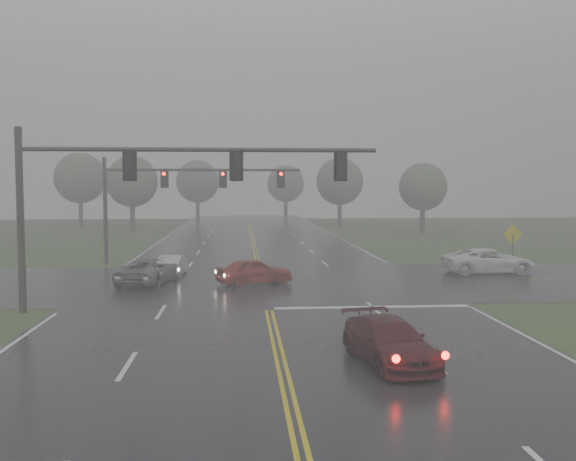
{
  "coord_description": "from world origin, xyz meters",
  "views": [
    {
      "loc": [
        -1.19,
        -12.66,
        5.27
      ],
      "look_at": [
        0.96,
        16.0,
        3.26
      ],
      "focal_mm": 40.0,
      "sensor_mm": 36.0,
      "label": 1
    }
  ],
  "objects": [
    {
      "name": "car_grey",
      "position": [
        -6.08,
        21.92,
        0.0
      ],
      "size": [
        3.36,
        5.34,
        1.38
      ],
      "primitive_type": "imported",
      "rotation": [
        0.0,
        0.0,
        2.91
      ],
      "color": "#515458",
      "rests_on": "ground"
    },
    {
      "name": "sedan_maroon",
      "position": [
        3.2,
        5.74,
        0.0
      ],
      "size": [
        2.54,
        4.72,
        1.3
      ],
      "primitive_type": "imported",
      "rotation": [
        0.0,
        0.0,
        0.17
      ],
      "color": "#3C0B0E",
      "rests_on": "ground"
    },
    {
      "name": "sign_diamond_east",
      "position": [
        15.18,
        24.64,
        2.0
      ],
      "size": [
        1.23,
        0.21,
        2.97
      ],
      "rotation": [
        0.0,
        0.0,
        0.13
      ],
      "color": "black",
      "rests_on": "ground"
    },
    {
      "name": "tree_nw_a",
      "position": [
        -13.68,
        62.91,
        5.73
      ],
      "size": [
        5.94,
        5.94,
        8.72
      ],
      "color": "#312820",
      "rests_on": "ground"
    },
    {
      "name": "stop_bar",
      "position": [
        4.5,
        14.4,
        0.0
      ],
      "size": [
        8.5,
        0.5,
        0.01
      ],
      "primitive_type": "cube",
      "color": "silver",
      "rests_on": "ground"
    },
    {
      "name": "sedan_silver",
      "position": [
        -5.13,
        24.82,
        0.0
      ],
      "size": [
        1.62,
        3.84,
        1.23
      ],
      "primitive_type": "imported",
      "rotation": [
        0.0,
        0.0,
        3.06
      ],
      "color": "#B4B7BC",
      "rests_on": "ground"
    },
    {
      "name": "tree_ne_a",
      "position": [
        11.48,
        68.38,
        5.79
      ],
      "size": [
        5.99,
        5.99,
        8.8
      ],
      "color": "#312820",
      "rests_on": "ground"
    },
    {
      "name": "pickup_white",
      "position": [
        13.67,
        24.5,
        0.0
      ],
      "size": [
        5.41,
        2.55,
        1.49
      ],
      "primitive_type": "imported",
      "rotation": [
        0.0,
        0.0,
        1.58
      ],
      "color": "white",
      "rests_on": "ground"
    },
    {
      "name": "tree_n_mid",
      "position": [
        -7.19,
        78.96,
        5.84
      ],
      "size": [
        6.05,
        6.05,
        8.89
      ],
      "color": "#312820",
      "rests_on": "ground"
    },
    {
      "name": "ground",
      "position": [
        0.0,
        0.0,
        0.0
      ],
      "size": [
        180.0,
        180.0,
        0.0
      ],
      "primitive_type": "plane",
      "color": "#26401B",
      "rests_on": "ground"
    },
    {
      "name": "tree_nw_b",
      "position": [
        -21.44,
        70.58,
        6.22
      ],
      "size": [
        6.44,
        6.44,
        9.45
      ],
      "color": "#312820",
      "rests_on": "ground"
    },
    {
      "name": "cross_street",
      "position": [
        0.0,
        22.0,
        0.0
      ],
      "size": [
        120.0,
        14.0,
        0.02
      ],
      "primitive_type": "cube",
      "color": "black",
      "rests_on": "ground"
    },
    {
      "name": "tree_e_near",
      "position": [
        19.1,
        57.36,
        5.12
      ],
      "size": [
        5.31,
        5.31,
        7.8
      ],
      "color": "#312820",
      "rests_on": "ground"
    },
    {
      "name": "main_road",
      "position": [
        0.0,
        20.0,
        0.0
      ],
      "size": [
        18.0,
        160.0,
        0.02
      ],
      "primitive_type": "cube",
      "color": "black",
      "rests_on": "ground"
    },
    {
      "name": "signal_gantry_near",
      "position": [
        -5.54,
        14.4,
        5.42
      ],
      "size": [
        14.92,
        0.34,
        7.67
      ],
      "color": "black",
      "rests_on": "ground"
    },
    {
      "name": "sedan_red",
      "position": [
        -0.44,
        21.33,
        0.0
      ],
      "size": [
        4.38,
        2.9,
        1.38
      ],
      "primitive_type": "imported",
      "rotation": [
        0.0,
        0.0,
        1.91
      ],
      "color": "maroon",
      "rests_on": "ground"
    },
    {
      "name": "tree_n_far",
      "position": [
        5.92,
        87.14,
        5.56
      ],
      "size": [
        5.76,
        5.76,
        8.46
      ],
      "color": "#312820",
      "rests_on": "ground"
    },
    {
      "name": "signal_gantry_far",
      "position": [
        -6.09,
        31.03,
        5.06
      ],
      "size": [
        13.24,
        0.36,
        7.18
      ],
      "color": "black",
      "rests_on": "ground"
    }
  ]
}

